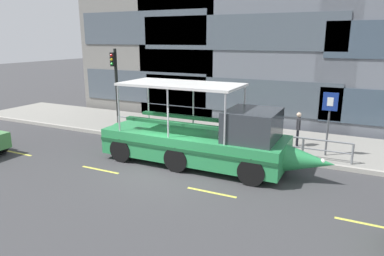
{
  "coord_description": "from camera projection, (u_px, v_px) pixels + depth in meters",
  "views": [
    {
      "loc": [
        6.62,
        -11.23,
        5.08
      ],
      "look_at": [
        0.17,
        1.97,
        1.3
      ],
      "focal_mm": 32.77,
      "sensor_mm": 36.0,
      "label": 1
    }
  ],
  "objects": [
    {
      "name": "lane_centreline",
      "position": [
        151.0,
        180.0,
        12.89
      ],
      "size": [
        25.8,
        0.12,
        0.01
      ],
      "color": "#DBD64C",
      "rests_on": "ground_plane"
    },
    {
      "name": "traffic_light_pole",
      "position": [
        116.0,
        82.0,
        18.83
      ],
      "size": [
        0.24,
        0.46,
        4.36
      ],
      "color": "black",
      "rests_on": "sidewalk"
    },
    {
      "name": "parking_sign",
      "position": [
        329.0,
        113.0,
        14.62
      ],
      "size": [
        0.6,
        0.12,
        2.73
      ],
      "color": "#4C4F54",
      "rests_on": "sidewalk"
    },
    {
      "name": "curb_guardrail",
      "position": [
        218.0,
        133.0,
        16.32
      ],
      "size": [
        11.58,
        0.09,
        0.88
      ],
      "color": "gray",
      "rests_on": "sidewalk"
    },
    {
      "name": "duck_tour_boat",
      "position": [
        206.0,
        140.0,
        14.19
      ],
      "size": [
        9.43,
        2.61,
        3.32
      ],
      "color": "#2D9351",
      "rests_on": "ground_plane"
    },
    {
      "name": "sidewalk",
      "position": [
        219.0,
        134.0,
        18.7
      ],
      "size": [
        32.0,
        4.8,
        0.18
      ],
      "primitive_type": "cube",
      "color": "gray",
      "rests_on": "ground_plane"
    },
    {
      "name": "ground_plane",
      "position": [
        166.0,
        170.0,
        13.85
      ],
      "size": [
        120.0,
        120.0,
        0.0
      ],
      "primitive_type": "plane",
      "color": "#3D3D3F"
    },
    {
      "name": "pedestrian_near_bow",
      "position": [
        298.0,
        126.0,
        16.19
      ],
      "size": [
        0.24,
        0.45,
        1.6
      ],
      "color": "black",
      "rests_on": "sidewalk"
    },
    {
      "name": "curb_edge",
      "position": [
        199.0,
        147.0,
        16.53
      ],
      "size": [
        32.0,
        0.18,
        0.18
      ],
      "primitive_type": "cube",
      "color": "#B2ADA3",
      "rests_on": "ground_plane"
    }
  ]
}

